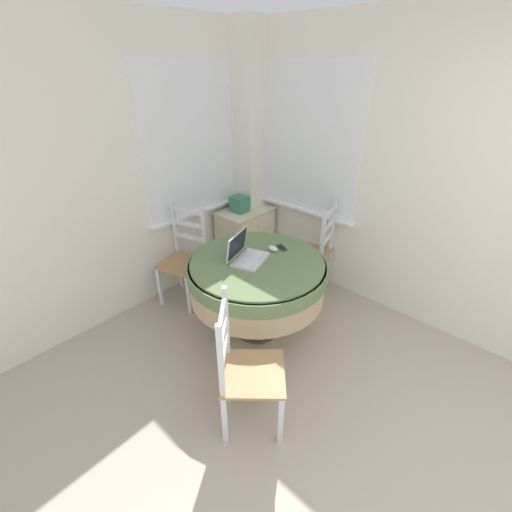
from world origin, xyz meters
The scene contains 10 objects.
corner_room_shell centered at (1.11, 2.09, 1.28)m, with size 4.16×5.17×2.55m.
round_dining_table centered at (0.75, 2.15, 0.60)m, with size 1.16×1.16×0.75m.
laptop centered at (0.71, 2.23, 0.80)m, with size 0.38×0.34×0.23m.
computer_mouse centered at (0.97, 2.16, 0.77)m, with size 0.06×0.09×0.05m.
cell_phone centered at (1.06, 2.14, 0.75)m, with size 0.10×0.13×0.01m.
dining_chair_near_back_window centered at (0.66, 3.03, 0.46)m, with size 0.50×0.50×0.98m.
dining_chair_near_right_window centered at (1.65, 2.17, 0.46)m, with size 0.48×0.49×0.98m.
dining_chair_camera_near centered at (0.05, 1.61, 0.46)m, with size 0.56×0.56×0.98m.
corner_cabinet centered at (1.57, 3.07, 0.35)m, with size 0.62×0.44×0.70m.
storage_box centered at (1.49, 3.09, 0.79)m, with size 0.16×0.17×0.17m.
Camera 1 is at (-1.03, 0.53, 2.16)m, focal length 24.00 mm.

